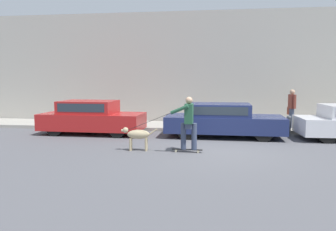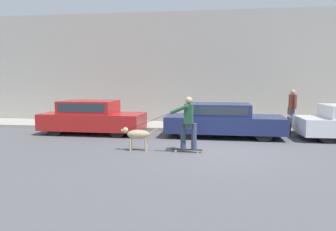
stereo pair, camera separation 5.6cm
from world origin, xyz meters
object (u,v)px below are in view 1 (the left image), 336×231
parked_car_1 (223,120)px  pedestrian_with_bag (292,107)px  skateboarder (188,121)px  dog (137,135)px  parked_car_0 (92,118)px  fire_hydrant (289,125)px

parked_car_1 → pedestrian_with_bag: size_ratio=2.74×
skateboarder → dog: bearing=0.9°
parked_car_0 → fire_hydrant: parked_car_0 is taller
parked_car_0 → skateboarder: size_ratio=1.73×
fire_hydrant → pedestrian_with_bag: bearing=73.5°
parked_car_1 → dog: parked_car_1 is taller
parked_car_1 → parked_car_0: bearing=-178.9°
parked_car_0 → dog: 3.75m
dog → fire_hydrant: (5.14, 3.49, -0.07)m
dog → pedestrian_with_bag: (5.50, 4.71, 0.54)m
skateboarder → pedestrian_with_bag: 6.17m
skateboarder → fire_hydrant: bearing=-134.3°
dog → parked_car_0: bearing=-52.6°
parked_car_0 → pedestrian_with_bag: (8.00, 1.92, 0.38)m
pedestrian_with_bag → dog: bearing=-148.0°
skateboarder → fire_hydrant: skateboarder is taller
skateboarder → pedestrian_with_bag: size_ratio=1.46×
dog → pedestrian_with_bag: pedestrian_with_bag is taller
parked_car_1 → pedestrian_with_bag: 3.49m
parked_car_1 → pedestrian_with_bag: (2.88, 1.92, 0.40)m
parked_car_0 → pedestrian_with_bag: 8.24m
parked_car_0 → parked_car_1: parked_car_0 is taller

